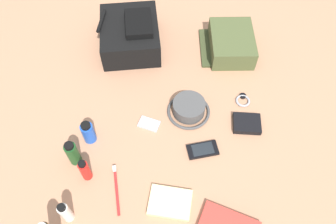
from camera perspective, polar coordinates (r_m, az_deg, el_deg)
The scene contains 14 objects.
ground_plane at distance 1.43m, azimuth 0.00°, elevation -1.12°, with size 2.64×2.02×0.02m, color #AD7A5A.
backpack at distance 1.63m, azimuth -6.22°, elevation 12.63°, with size 0.36×0.32×0.16m.
toiletry_pouch at distance 1.64m, azimuth 10.32°, elevation 11.09°, with size 0.27×0.27×0.10m.
bucket_hat at distance 1.42m, azimuth 3.46°, elevation 0.60°, with size 0.18×0.18×0.06m.
toothpaste_tube at distance 1.25m, azimuth -16.61°, elevation -15.66°, with size 0.04×0.04×0.12m.
sunscreen_spray at distance 1.29m, azimuth -13.59°, elevation -9.34°, with size 0.04×0.04×0.12m.
shampoo_bottle at distance 1.32m, azimuth -15.51°, elevation -6.60°, with size 0.04×0.04×0.13m.
deodorant_spray at distance 1.36m, azimuth -13.08°, elevation -3.29°, with size 0.05×0.05×0.11m.
cell_phone at distance 1.35m, azimuth 5.76°, elevation -6.25°, with size 0.10×0.13×0.01m.
media_player at distance 1.40m, azimuth -3.14°, elevation -2.00°, with size 0.07×0.09×0.01m.
wristwatch at distance 1.50m, azimuth 12.30°, elevation 1.93°, with size 0.07×0.06×0.01m.
toothbrush at distance 1.30m, azimuth -8.56°, elevation -12.16°, with size 0.18×0.06×0.02m.
wallet at distance 1.43m, azimuth 12.93°, elevation -1.89°, with size 0.09×0.11×0.02m, color black.
notepad at distance 1.26m, azimuth 0.34°, elevation -14.73°, with size 0.11×0.15×0.02m, color beige.
Camera 1 is at (-0.74, -0.09, 1.21)m, focal length 36.79 mm.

